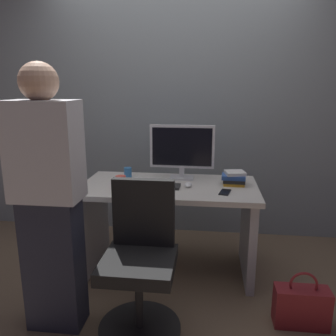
{
  "coord_description": "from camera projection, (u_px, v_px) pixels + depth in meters",
  "views": [
    {
      "loc": [
        0.31,
        -2.6,
        1.51
      ],
      "look_at": [
        0.0,
        -0.05,
        0.89
      ],
      "focal_mm": 36.58,
      "sensor_mm": 36.0,
      "label": 1
    }
  ],
  "objects": [
    {
      "name": "keyboard",
      "position": [
        153.0,
        185.0,
        2.67
      ],
      "size": [
        0.44,
        0.15,
        0.02
      ],
      "primitive_type": "cube",
      "rotation": [
        0.0,
        0.0,
        -0.04
      ],
      "color": "#262626",
      "rests_on": "desk"
    },
    {
      "name": "cup_by_monitor",
      "position": [
        128.0,
        172.0,
        2.95
      ],
      "size": [
        0.07,
        0.07,
        0.08
      ],
      "primitive_type": "cylinder",
      "color": "#3372B2",
      "rests_on": "desk"
    },
    {
      "name": "ground_plane",
      "position": [
        169.0,
        268.0,
        2.9
      ],
      "size": [
        9.0,
        9.0,
        0.0
      ],
      "primitive_type": "plane",
      "color": "brown"
    },
    {
      "name": "office_chair",
      "position": [
        140.0,
        264.0,
        2.12
      ],
      "size": [
        0.52,
        0.52,
        0.94
      ],
      "color": "black",
      "rests_on": "ground"
    },
    {
      "name": "mouse",
      "position": [
        188.0,
        185.0,
        2.67
      ],
      "size": [
        0.06,
        0.1,
        0.03
      ],
      "primitive_type": "ellipsoid",
      "color": "white",
      "rests_on": "desk"
    },
    {
      "name": "wall_back",
      "position": [
        179.0,
        86.0,
        3.37
      ],
      "size": [
        6.4,
        0.1,
        3.0
      ],
      "primitive_type": "cube",
      "color": "gray",
      "rests_on": "ground"
    },
    {
      "name": "cup_near_keyboard",
      "position": [
        121.0,
        182.0,
        2.62
      ],
      "size": [
        0.08,
        0.08,
        0.1
      ],
      "primitive_type": "cylinder",
      "color": "#D84C3F",
      "rests_on": "desk"
    },
    {
      "name": "person_at_desk",
      "position": [
        49.0,
        200.0,
        2.04
      ],
      "size": [
        0.4,
        0.24,
        1.64
      ],
      "color": "#262838",
      "rests_on": "ground"
    },
    {
      "name": "desk",
      "position": [
        169.0,
        212.0,
        2.78
      ],
      "size": [
        1.4,
        0.73,
        0.74
      ],
      "color": "beige",
      "rests_on": "ground"
    },
    {
      "name": "cell_phone",
      "position": [
        225.0,
        192.0,
        2.53
      ],
      "size": [
        0.1,
        0.16,
        0.01
      ],
      "primitive_type": "cube",
      "rotation": [
        0.0,
        0.0,
        -0.23
      ],
      "color": "black",
      "rests_on": "desk"
    },
    {
      "name": "handbag",
      "position": [
        301.0,
        306.0,
        2.18
      ],
      "size": [
        0.34,
        0.14,
        0.38
      ],
      "color": "maroon",
      "rests_on": "ground"
    },
    {
      "name": "book_stack",
      "position": [
        234.0,
        178.0,
        2.72
      ],
      "size": [
        0.19,
        0.17,
        0.11
      ],
      "color": "gold",
      "rests_on": "desk"
    },
    {
      "name": "monitor",
      "position": [
        182.0,
        149.0,
        2.85
      ],
      "size": [
        0.54,
        0.14,
        0.46
      ],
      "color": "silver",
      "rests_on": "desk"
    }
  ]
}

